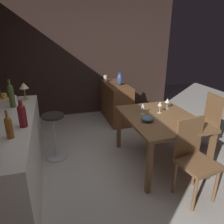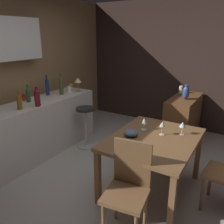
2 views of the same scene
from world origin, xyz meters
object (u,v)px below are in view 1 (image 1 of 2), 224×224
object	(u,v)px
bar_stool	(55,135)
wine_glass_center	(160,104)
cup_mustard	(4,96)
counter_lamp	(24,87)
fruit_bowl	(147,119)
wine_bottle_ruby	(22,115)
vase_ceramic_blue	(120,79)
wine_glass_right	(167,101)
chair_near_window	(194,156)
cup_white	(14,99)
chair_by_doorway	(205,121)
pillar_candle_tall	(105,79)
dining_table	(160,122)
wine_bottle_amber	(9,127)
sideboard_cabinet	(116,102)
wine_bottle_olive	(11,95)
wine_glass_left	(143,106)

from	to	relation	value
bar_stool	wine_glass_center	xyz separation A→B (m)	(-0.42, -1.52, 0.49)
cup_mustard	counter_lamp	world-z (taller)	counter_lamp
fruit_bowl	wine_bottle_ruby	bearing A→B (deg)	93.35
wine_glass_center	fruit_bowl	size ratio (longest dim) A/B	1.04
wine_glass_center	vase_ceramic_blue	xyz separation A→B (m)	(1.51, 0.12, 0.07)
wine_glass_right	cup_mustard	distance (m)	2.51
cup_mustard	chair_near_window	bearing A→B (deg)	-127.97
bar_stool	cup_white	xyz separation A→B (m)	(0.20, 0.52, 0.57)
chair_by_doorway	cup_white	size ratio (longest dim) A/B	7.84
wine_glass_center	pillar_candle_tall	distance (m)	1.95
dining_table	counter_lamp	xyz separation A→B (m)	(0.83, 1.83, 0.45)
fruit_bowl	cup_white	size ratio (longest dim) A/B	1.40
fruit_bowl	wine_bottle_amber	xyz separation A→B (m)	(-0.33, 1.61, 0.24)
sideboard_cabinet	wine_glass_center	distance (m)	1.72
wine_glass_right	dining_table	bearing A→B (deg)	137.12
fruit_bowl	dining_table	bearing A→B (deg)	-68.93
counter_lamp	cup_white	bearing A→B (deg)	117.58
chair_by_doorway	bar_stool	xyz separation A→B (m)	(0.46, 2.34, -0.13)
chair_near_window	counter_lamp	size ratio (longest dim) A/B	3.60
wine_bottle_ruby	bar_stool	bearing A→B (deg)	-22.25
wine_glass_center	cup_white	bearing A→B (deg)	73.11
wine_bottle_olive	vase_ceramic_blue	size ratio (longest dim) A/B	1.45
sideboard_cabinet	chair_near_window	world-z (taller)	chair_near_window
chair_by_doorway	wine_glass_center	distance (m)	0.90
chair_near_window	wine_bottle_olive	bearing A→B (deg)	57.97
bar_stool	wine_glass_left	bearing A→B (deg)	-106.88
chair_near_window	cup_white	bearing A→B (deg)	53.88
cup_mustard	pillar_candle_tall	size ratio (longest dim) A/B	0.68
chair_by_doorway	bar_stool	bearing A→B (deg)	78.92
sideboard_cabinet	wine_glass_right	world-z (taller)	wine_glass_right
dining_table	chair_by_doorway	bearing A→B (deg)	-83.92
vase_ceramic_blue	bar_stool	bearing A→B (deg)	127.79
chair_by_doorway	wine_glass_center	bearing A→B (deg)	87.26
cup_white	cup_mustard	size ratio (longest dim) A/B	1.08
chair_by_doorway	vase_ceramic_blue	size ratio (longest dim) A/B	3.62
cup_white	wine_glass_center	bearing A→B (deg)	-106.89
bar_stool	counter_lamp	world-z (taller)	counter_lamp
dining_table	fruit_bowl	xyz separation A→B (m)	(-0.10, 0.26, 0.12)
chair_near_window	vase_ceramic_blue	size ratio (longest dim) A/B	3.65
chair_by_doorway	bar_stool	world-z (taller)	chair_by_doorway
dining_table	fruit_bowl	world-z (taller)	fruit_bowl
dining_table	sideboard_cabinet	size ratio (longest dim) A/B	1.12
wine_bottle_ruby	wine_bottle_amber	distance (m)	0.26
wine_bottle_olive	vase_ceramic_blue	bearing A→B (deg)	-59.76
counter_lamp	wine_bottle_ruby	bearing A→B (deg)	-176.45
bar_stool	wine_glass_right	size ratio (longest dim) A/B	4.45
pillar_candle_tall	cup_white	bearing A→B (deg)	127.25
dining_table	bar_stool	size ratio (longest dim) A/B	1.71
wine_glass_left	vase_ceramic_blue	bearing A→B (deg)	-5.43
sideboard_cabinet	wine_bottle_olive	distance (m)	2.34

